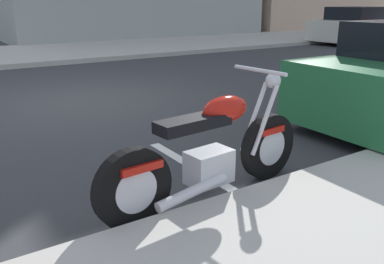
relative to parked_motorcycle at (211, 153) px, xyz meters
The scene contains 5 objects.
ground_plane 4.39m from the parked_motorcycle, 86.49° to the left, with size 260.00×260.00×0.00m, color #333335.
sidewalk_far_curb 16.70m from the parked_motorcycle, 42.72° to the left, with size 120.00×5.00×0.14m, color #ADA89E.
parking_stall_stripe 0.70m from the parked_motorcycle, 61.07° to the left, with size 0.12×2.20×0.01m, color silver.
parked_motorcycle is the anchor object (origin of this frame).
car_opposite_curb 15.75m from the parked_motorcycle, 31.63° to the left, with size 4.25×2.09×1.47m.
Camera 1 is at (-2.26, -7.09, 1.72)m, focal length 38.38 mm.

